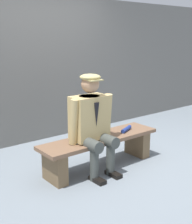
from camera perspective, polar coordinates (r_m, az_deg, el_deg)
ground_plane at (r=4.25m, az=0.77°, el=-10.13°), size 30.00×30.00×0.00m
bench at (r=4.14m, az=0.78°, el=-6.42°), size 1.73×0.45×0.43m
seated_man at (r=3.86m, az=-0.76°, el=-1.56°), size 0.65×0.58×1.28m
rolled_magazine at (r=4.34m, az=5.64°, el=-3.19°), size 0.26×0.16×0.06m
stadium_wall at (r=5.27m, az=-10.66°, el=7.81°), size 12.00×0.24×2.38m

